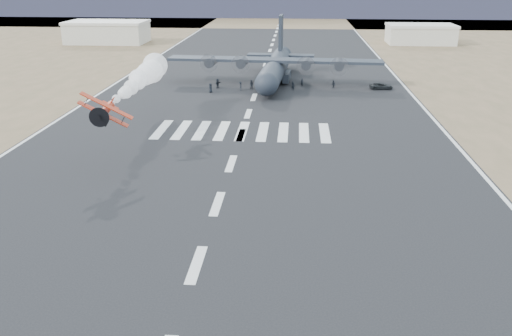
# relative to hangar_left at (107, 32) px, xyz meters

# --- Properties ---
(scrub_far) EXTENTS (500.00, 80.00, 0.00)m
(scrub_far) POSITION_rel_hangar_left_xyz_m (52.00, 85.00, -3.41)
(scrub_far) COLOR brown
(scrub_far) RESTS_ON ground
(runway_markings) EXTENTS (60.00, 260.00, 0.01)m
(runway_markings) POSITION_rel_hangar_left_xyz_m (52.00, -85.00, -3.40)
(runway_markings) COLOR silver
(runway_markings) RESTS_ON ground
(ridge_seg_d) EXTENTS (150.00, 50.00, 13.00)m
(ridge_seg_d) POSITION_rel_hangar_left_xyz_m (52.00, 115.00, 3.09)
(ridge_seg_d) COLOR slate
(ridge_seg_d) RESTS_ON ground
(hangar_left) EXTENTS (24.50, 14.50, 6.70)m
(hangar_left) POSITION_rel_hangar_left_xyz_m (0.00, 0.00, 0.00)
(hangar_left) COLOR #B8B4A4
(hangar_left) RESTS_ON ground
(hangar_right) EXTENTS (20.50, 12.50, 5.90)m
(hangar_right) POSITION_rel_hangar_left_xyz_m (98.00, 5.00, -0.40)
(hangar_right) COLOR #B8B4A4
(hangar_right) RESTS_ON ground
(aerobatic_biplane) EXTENTS (5.81, 5.84, 4.39)m
(aerobatic_biplane) POSITION_rel_hangar_left_xyz_m (37.35, -110.47, 3.33)
(aerobatic_biplane) COLOR #A41D0A
(smoke_trail) EXTENTS (4.09, 27.57, 4.09)m
(smoke_trail) POSITION_rel_hangar_left_xyz_m (36.31, -87.54, 3.52)
(smoke_trail) COLOR white
(transport_aircraft) EXTENTS (43.58, 35.86, 12.58)m
(transport_aircraft) POSITION_rel_hangar_left_xyz_m (55.32, -58.53, -0.16)
(transport_aircraft) COLOR #1D242C
(transport_aircraft) RESTS_ON ground
(support_vehicle) EXTENTS (4.67, 2.52, 1.24)m
(support_vehicle) POSITION_rel_hangar_left_xyz_m (76.40, -64.20, -2.79)
(support_vehicle) COLOR black
(support_vehicle) RESTS_ON ground
(crew_a) EXTENTS (0.82, 0.77, 1.78)m
(crew_a) POSITION_rel_hangar_left_xyz_m (59.07, -66.38, -2.52)
(crew_a) COLOR black
(crew_a) RESTS_ON ground
(crew_b) EXTENTS (1.00, 0.84, 1.75)m
(crew_b) POSITION_rel_hangar_left_xyz_m (50.98, -65.82, -2.53)
(crew_b) COLOR black
(crew_b) RESTS_ON ground
(crew_c) EXTENTS (0.54, 1.11, 1.70)m
(crew_c) POSITION_rel_hangar_left_xyz_m (48.93, -67.30, -2.56)
(crew_c) COLOR black
(crew_c) RESTS_ON ground
(crew_d) EXTENTS (1.18, 0.85, 1.81)m
(crew_d) POSITION_rel_hangar_left_xyz_m (52.08, -63.17, -2.50)
(crew_d) COLOR black
(crew_d) RESTS_ON ground
(crew_e) EXTENTS (0.88, 1.00, 1.74)m
(crew_e) POSITION_rel_hangar_left_xyz_m (43.41, -69.49, -2.54)
(crew_e) COLOR black
(crew_e) RESTS_ON ground
(crew_f) EXTENTS (1.26, 1.83, 1.89)m
(crew_f) POSITION_rel_hangar_left_xyz_m (44.23, -65.55, -2.46)
(crew_f) COLOR black
(crew_f) RESTS_ON ground
(crew_g) EXTENTS (0.79, 0.77, 1.68)m
(crew_g) POSITION_rel_hangar_left_xyz_m (60.88, -62.94, -2.57)
(crew_g) COLOR black
(crew_g) RESTS_ON ground
(crew_h) EXTENTS (0.82, 0.90, 1.57)m
(crew_h) POSITION_rel_hangar_left_xyz_m (67.05, -63.98, -2.62)
(crew_h) COLOR black
(crew_h) RESTS_ON ground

